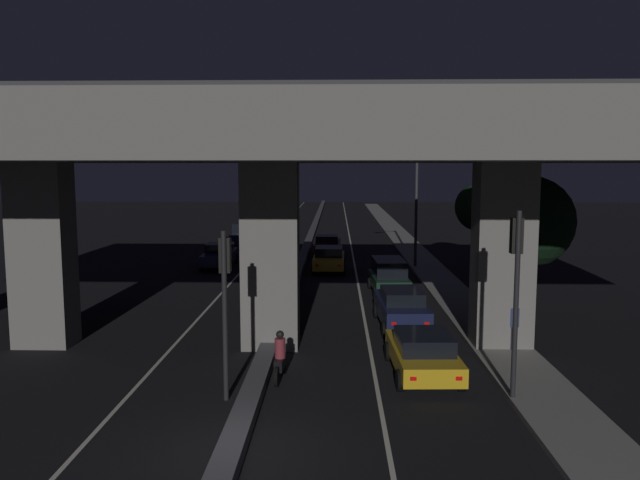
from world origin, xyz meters
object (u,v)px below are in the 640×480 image
(car_dark_green_third, at_px, (389,275))
(motorcycle_black_filtering_near, at_px, (280,359))
(traffic_light_left_of_median, at_px, (225,285))
(car_dark_red_fifth, at_px, (327,246))
(car_taxi_yellow_fourth, at_px, (329,259))
(car_dark_blue_second, at_px, (401,308))
(street_lamp, at_px, (412,195))
(car_dark_red_third_oncoming, at_px, (259,226))
(car_taxi_yellow_lead, at_px, (423,353))
(pedestrian_on_sidewalk, at_px, (514,325))
(traffic_light_right_of_median, at_px, (516,273))
(car_dark_blue_lead_oncoming, at_px, (219,255))
(car_dark_blue_second_oncoming, at_px, (244,234))

(car_dark_green_third, xyz_separation_m, motorcycle_black_filtering_near, (-4.30, -12.89, -0.29))
(traffic_light_left_of_median, distance_m, car_dark_red_fifth, 27.69)
(car_taxi_yellow_fourth, height_order, car_dark_red_fifth, car_taxi_yellow_fourth)
(car_dark_blue_second, distance_m, car_dark_green_third, 6.69)
(street_lamp, height_order, car_dark_red_third_oncoming, street_lamp)
(traffic_light_left_of_median, xyz_separation_m, motorcycle_black_filtering_near, (1.33, 1.54, -2.54))
(car_taxi_yellow_lead, distance_m, car_dark_blue_second, 5.70)
(motorcycle_black_filtering_near, relative_size, pedestrian_on_sidewalk, 1.09)
(car_taxi_yellow_lead, bearing_deg, traffic_light_right_of_median, -136.10)
(car_dark_blue_lead_oncoming, bearing_deg, car_dark_blue_second, 31.73)
(car_dark_blue_second, height_order, motorcycle_black_filtering_near, car_dark_blue_second)
(car_dark_green_third, bearing_deg, car_taxi_yellow_lead, 177.28)
(car_taxi_yellow_fourth, relative_size, car_dark_blue_lead_oncoming, 0.91)
(car_dark_blue_second, xyz_separation_m, car_dark_red_third_oncoming, (-9.86, 34.14, -0.02))
(car_dark_green_third, distance_m, motorcycle_black_filtering_near, 13.59)
(traffic_light_right_of_median, relative_size, car_dark_green_third, 1.28)
(car_dark_red_third_oncoming, bearing_deg, car_taxi_yellow_fourth, 19.45)
(car_taxi_yellow_fourth, bearing_deg, car_dark_blue_second_oncoming, 30.75)
(car_dark_blue_second_oncoming, bearing_deg, motorcycle_black_filtering_near, 10.21)
(car_dark_green_third, distance_m, car_dark_red_fifth, 13.46)
(car_dark_green_third, bearing_deg, traffic_light_right_of_median, -174.33)
(street_lamp, bearing_deg, traffic_light_left_of_median, -108.98)
(traffic_light_left_of_median, bearing_deg, car_dark_red_fifth, 85.10)
(street_lamp, bearing_deg, car_taxi_yellow_fourth, -166.50)
(street_lamp, relative_size, car_dark_blue_second, 1.68)
(street_lamp, relative_size, car_dark_blue_second_oncoming, 1.79)
(street_lamp, distance_m, car_dark_blue_lead_oncoming, 12.66)
(motorcycle_black_filtering_near, bearing_deg, car_taxi_yellow_fourth, 0.33)
(car_dark_green_third, xyz_separation_m, car_dark_red_third_oncoming, (-9.93, 27.45, -0.14))
(pedestrian_on_sidewalk, bearing_deg, traffic_light_right_of_median, -105.96)
(car_dark_blue_second, relative_size, pedestrian_on_sidewalk, 2.85)
(motorcycle_black_filtering_near, bearing_deg, traffic_light_right_of_median, -99.56)
(car_taxi_yellow_lead, height_order, pedestrian_on_sidewalk, pedestrian_on_sidewalk)
(car_dark_red_third_oncoming, bearing_deg, car_dark_blue_second, 17.38)
(car_dark_red_third_oncoming, distance_m, motorcycle_black_filtering_near, 40.73)
(car_taxi_yellow_lead, height_order, car_dark_blue_second_oncoming, car_dark_blue_second_oncoming)
(car_taxi_yellow_lead, height_order, motorcycle_black_filtering_near, motorcycle_black_filtering_near)
(car_taxi_yellow_fourth, height_order, motorcycle_black_filtering_near, car_taxi_yellow_fourth)
(traffic_light_left_of_median, bearing_deg, car_taxi_yellow_fourth, 83.08)
(traffic_light_right_of_median, distance_m, car_dark_blue_second_oncoming, 35.41)
(traffic_light_left_of_median, height_order, traffic_light_right_of_median, traffic_light_right_of_median)
(car_dark_red_fifth, relative_size, car_dark_blue_lead_oncoming, 1.02)
(car_dark_red_fifth, bearing_deg, car_dark_blue_second, -169.05)
(car_dark_blue_second_oncoming, bearing_deg, car_dark_green_third, 28.14)
(street_lamp, distance_m, pedestrian_on_sidewalk, 18.25)
(car_dark_red_fifth, bearing_deg, car_taxi_yellow_fourth, -176.54)
(car_dark_red_fifth, xyz_separation_m, pedestrian_on_sidewalk, (6.69, -23.05, 0.21))
(car_dark_blue_lead_oncoming, height_order, car_dark_blue_second_oncoming, car_dark_blue_second_oncoming)
(car_dark_blue_lead_oncoming, distance_m, car_dark_red_third_oncoming, 19.48)
(car_dark_green_third, distance_m, car_dark_blue_second_oncoming, 21.23)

